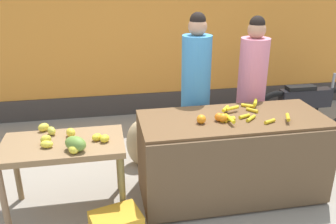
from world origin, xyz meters
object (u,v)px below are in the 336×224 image
object	(u,v)px
vendor_woman_blue_shirt	(196,94)
vendor_woman_pink_shirt	(251,92)
produce_sack	(141,143)
parked_motorcycle	(304,104)

from	to	relation	value
vendor_woman_blue_shirt	vendor_woman_pink_shirt	size ratio (longest dim) A/B	1.03
vendor_woman_blue_shirt	vendor_woman_pink_shirt	xyz separation A→B (m)	(0.70, -0.00, -0.03)
vendor_woman_blue_shirt	vendor_woman_pink_shirt	world-z (taller)	vendor_woman_blue_shirt
vendor_woman_pink_shirt	produce_sack	distance (m)	1.50
vendor_woman_pink_shirt	produce_sack	world-z (taller)	vendor_woman_pink_shirt
vendor_woman_blue_shirt	produce_sack	xyz separation A→B (m)	(-0.65, 0.15, -0.66)
vendor_woman_blue_shirt	produce_sack	size ratio (longest dim) A/B	3.16
vendor_woman_pink_shirt	parked_motorcycle	size ratio (longest dim) A/B	1.15
vendor_woman_pink_shirt	parked_motorcycle	bearing A→B (deg)	32.21
vendor_woman_blue_shirt	produce_sack	bearing A→B (deg)	167.40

